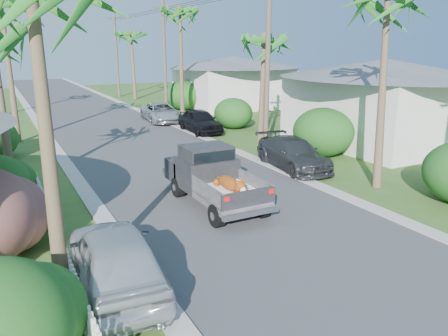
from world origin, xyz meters
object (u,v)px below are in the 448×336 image
parked_car_rd (161,113)px  utility_pole_c (165,58)px  palm_r_b (263,38)px  utility_pole_b (268,65)px  palm_r_d (131,34)px  palm_r_c (180,10)px  parked_car_rf (200,121)px  pickup_truck (210,175)px  parked_car_rm (293,154)px  house_right_far (233,84)px  parked_car_ln (115,258)px  palm_l_c (0,1)px  utility_pole_d (117,54)px  house_right_near (383,105)px

parked_car_rd → utility_pole_c: size_ratio=0.55×
palm_r_b → utility_pole_b: 2.61m
palm_r_d → palm_r_c: bearing=-91.2°
parked_car_rf → palm_r_c: size_ratio=0.47×
palm_r_d → utility_pole_b: 27.10m
pickup_truck → parked_car_rf: bearing=66.8°
parked_car_rm → parked_car_rf: size_ratio=1.08×
palm_r_b → house_right_far: palm_r_b is taller
parked_car_ln → palm_r_d: palm_r_d is taller
utility_pole_c → palm_r_b: bearing=-85.6°
parked_car_rd → palm_l_c: (-10.04, -2.92, 7.22)m
palm_r_c → house_right_far: 9.90m
parked_car_rd → utility_pole_c: utility_pole_c is taller
pickup_truck → palm_r_c: 20.91m
parked_car_ln → palm_r_d: (11.50, 36.86, 5.95)m
parked_car_ln → house_right_far: 32.36m
parked_car_rd → palm_r_c: 7.80m
utility_pole_b → utility_pole_c: same height
parked_car_rm → palm_r_b: bearing=79.1°
utility_pole_b → utility_pole_d: (0.00, 30.00, 0.00)m
house_right_near → utility_pole_d: size_ratio=1.00×
parked_car_rf → palm_l_c: size_ratio=0.48×
parked_car_rm → parked_car_ln: 11.99m
pickup_truck → utility_pole_c: size_ratio=0.57×
palm_l_c → palm_r_b: palm_l_c is taller
house_right_near → utility_pole_c: (-7.40, 16.00, 2.38)m
parked_car_rd → palm_r_b: (2.56, -9.92, 5.26)m
house_right_near → palm_l_c: bearing=152.2°
utility_pole_c → utility_pole_d: (0.00, 15.00, 0.00)m
parked_car_rf → house_right_near: size_ratio=0.49×
palm_r_c → palm_r_d: bearing=88.8°
palm_r_d → utility_pole_b: size_ratio=0.89×
parked_car_rf → palm_l_c: (-10.85, 2.24, 7.16)m
parked_car_rf → house_right_far: size_ratio=0.49×
utility_pole_b → utility_pole_c: (0.00, 15.00, 0.00)m
parked_car_rf → utility_pole_d: (0.75, 23.24, 3.85)m
palm_r_c → utility_pole_c: (-0.60, 2.00, -3.51)m
palm_r_b → parked_car_rm: bearing=-106.9°
palm_r_c → utility_pole_b: 13.48m
palm_l_c → utility_pole_b: size_ratio=1.02×
parked_car_rm → parked_car_rf: 10.02m
pickup_truck → parked_car_rf: pickup_truck is taller
pickup_truck → house_right_near: bearing=18.6°
palm_r_c → utility_pole_c: size_ratio=1.04×
palm_l_c → utility_pole_c: 13.47m
utility_pole_d → utility_pole_b: bearing=-90.0°
pickup_truck → palm_r_c: (6.62, 18.52, 7.10)m
palm_r_d → house_right_far: palm_r_d is taller
palm_r_b → house_right_near: size_ratio=0.80×
palm_r_b → utility_pole_d: 28.05m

